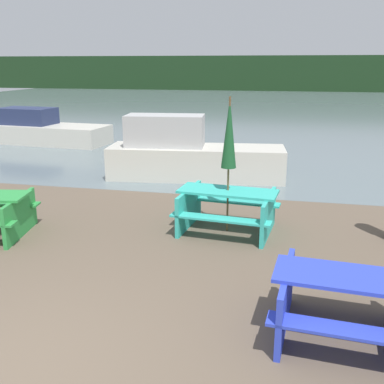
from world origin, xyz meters
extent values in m
plane|color=brown|center=(0.00, 0.00, 0.00)|extent=(60.00, 60.00, 0.00)
cube|color=slate|center=(0.00, 31.83, 0.00)|extent=(60.00, 50.00, 0.00)
cube|color=#193319|center=(0.00, 51.83, 2.00)|extent=(80.00, 1.60, 4.00)
cube|color=blue|center=(3.34, 1.47, 0.76)|extent=(1.64, 0.84, 0.04)
cube|color=blue|center=(3.29, 0.92, 0.43)|extent=(1.61, 0.42, 0.04)
cube|color=blue|center=(3.38, 2.02, 0.43)|extent=(1.61, 0.42, 0.04)
cube|color=blue|center=(2.68, 1.53, 0.37)|extent=(0.19, 1.38, 0.74)
cube|color=green|center=(-2.07, 3.56, 0.36)|extent=(0.31, 1.37, 0.73)
cube|color=#33B7A8|center=(1.58, 4.61, 0.77)|extent=(1.87, 0.88, 0.04)
cube|color=#33B7A8|center=(1.52, 4.06, 0.41)|extent=(1.82, 0.46, 0.04)
cube|color=#33B7A8|center=(1.64, 5.16, 0.41)|extent=(1.82, 0.46, 0.04)
cube|color=#33B7A8|center=(0.82, 4.69, 0.37)|extent=(0.21, 1.38, 0.75)
cube|color=#33B7A8|center=(2.34, 4.53, 0.37)|extent=(0.21, 1.38, 0.75)
cylinder|color=brown|center=(1.58, 4.61, 1.24)|extent=(0.04, 0.04, 2.49)
cone|color=#195128|center=(1.58, 4.61, 1.85)|extent=(0.27, 0.27, 1.27)
cube|color=beige|center=(0.19, 8.48, 0.44)|extent=(4.86, 1.83, 0.87)
cube|color=#B2B2B2|center=(-0.66, 8.39, 1.30)|extent=(2.17, 1.16, 0.84)
cube|color=beige|center=(-6.72, 12.82, 0.36)|extent=(5.01, 2.18, 0.72)
cube|color=navy|center=(-7.60, 12.90, 1.04)|extent=(2.25, 1.41, 0.64)
camera|label=1|loc=(2.61, -3.31, 3.03)|focal=42.00mm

